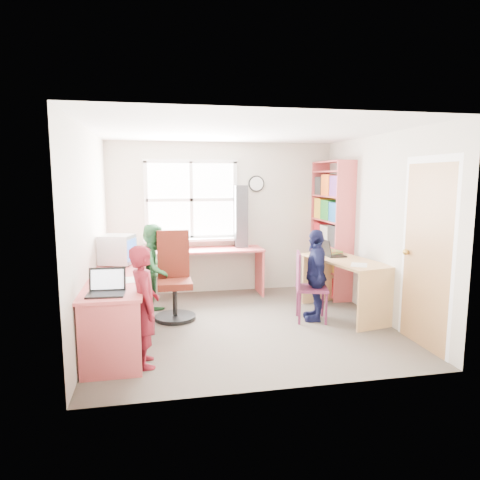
{
  "coord_description": "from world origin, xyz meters",
  "views": [
    {
      "loc": [
        -1.05,
        -5.1,
        1.85
      ],
      "look_at": [
        0.0,
        0.25,
        1.05
      ],
      "focal_mm": 32.0,
      "sensor_mm": 36.0,
      "label": 1
    }
  ],
  "objects": [
    {
      "name": "l_desk",
      "position": [
        -1.31,
        -0.28,
        0.46
      ],
      "size": [
        2.38,
        2.95,
        0.75
      ],
      "color": "#DB5758",
      "rests_on": "ground"
    },
    {
      "name": "speaker_a",
      "position": [
        -1.44,
        0.3,
        0.83
      ],
      "size": [
        0.09,
        0.09,
        0.16
      ],
      "rotation": [
        0.0,
        0.0,
        -0.08
      ],
      "color": "black",
      "rests_on": "l_desk"
    },
    {
      "name": "bookshelf",
      "position": [
        1.65,
        1.19,
        1.0
      ],
      "size": [
        0.3,
        1.02,
        2.1
      ],
      "color": "#DB5758",
      "rests_on": "ground"
    },
    {
      "name": "crt_monitor",
      "position": [
        -1.55,
        0.44,
        0.94
      ],
      "size": [
        0.47,
        0.44,
        0.38
      ],
      "rotation": [
        0.0,
        0.0,
        -0.31
      ],
      "color": "silver",
      "rests_on": "l_desk"
    },
    {
      "name": "laptop_right",
      "position": [
        1.33,
        0.45,
        0.81
      ],
      "size": [
        0.29,
        0.35,
        0.24
      ],
      "rotation": [
        0.0,
        0.0,
        1.59
      ],
      "color": "black",
      "rests_on": "right_desk"
    },
    {
      "name": "paper_a",
      "position": [
        -1.4,
        -0.45,
        0.75
      ],
      "size": [
        0.25,
        0.32,
        0.0
      ],
      "rotation": [
        0.0,
        0.0,
        0.17
      ],
      "color": "silver",
      "rests_on": "l_desk"
    },
    {
      "name": "laptop_left",
      "position": [
        -1.54,
        -0.97,
        0.81
      ],
      "size": [
        0.36,
        0.3,
        0.24
      ],
      "rotation": [
        0.0,
        0.0,
        -0.04
      ],
      "color": "black",
      "rests_on": "l_desk"
    },
    {
      "name": "speaker_b",
      "position": [
        -1.51,
        0.8,
        0.83
      ],
      "size": [
        0.1,
        0.1,
        0.17
      ],
      "rotation": [
        0.0,
        0.0,
        -0.2
      ],
      "color": "black",
      "rests_on": "l_desk"
    },
    {
      "name": "right_desk",
      "position": [
        1.43,
        0.15,
        0.55
      ],
      "size": [
        0.86,
        1.41,
        0.76
      ],
      "rotation": [
        0.0,
        0.0,
        0.2
      ],
      "color": "tan",
      "rests_on": "ground"
    },
    {
      "name": "wooden_chair",
      "position": [
        0.83,
        0.01,
        0.49
      ],
      "size": [
        0.47,
        0.47,
        0.9
      ],
      "rotation": [
        0.0,
        0.0,
        -0.25
      ],
      "color": "#5A1E39",
      "rests_on": "ground"
    },
    {
      "name": "person_navy",
      "position": [
        0.96,
        0.03,
        0.6
      ],
      "size": [
        0.44,
        0.75,
        1.19
      ],
      "primitive_type": "imported",
      "rotation": [
        0.0,
        0.0,
        -1.8
      ],
      "color": "#13163B",
      "rests_on": "ground"
    },
    {
      "name": "cd_tower",
      "position": [
        0.27,
        1.51,
        1.24
      ],
      "size": [
        0.2,
        0.17,
        0.98
      ],
      "rotation": [
        0.0,
        0.0,
        0.0
      ],
      "color": "black",
      "rests_on": "l_desk"
    },
    {
      "name": "game_box",
      "position": [
        1.37,
        0.58,
        0.79
      ],
      "size": [
        0.34,
        0.34,
        0.05
      ],
      "rotation": [
        0.0,
        0.0,
        0.33
      ],
      "color": "red",
      "rests_on": "right_desk"
    },
    {
      "name": "swivel_chair",
      "position": [
        -0.84,
        0.46,
        0.5
      ],
      "size": [
        0.54,
        0.54,
        1.15
      ],
      "rotation": [
        0.0,
        0.0,
        0.0
      ],
      "color": "black",
      "rests_on": "ground"
    },
    {
      "name": "person_green",
      "position": [
        -1.09,
        0.7,
        0.62
      ],
      "size": [
        0.69,
        0.75,
        1.23
      ],
      "primitive_type": "imported",
      "rotation": [
        0.0,
        0.0,
        1.08
      ],
      "color": "#296736",
      "rests_on": "ground"
    },
    {
      "name": "paper_b",
      "position": [
        1.43,
        -0.22,
        0.76
      ],
      "size": [
        0.3,
        0.34,
        0.0
      ],
      "rotation": [
        0.0,
        0.0,
        -0.51
      ],
      "color": "silver",
      "rests_on": "right_desk"
    },
    {
      "name": "potted_plant",
      "position": [
        -0.72,
        1.41,
        0.89
      ],
      "size": [
        0.18,
        0.16,
        0.27
      ],
      "primitive_type": "imported",
      "rotation": [
        0.0,
        0.0,
        -0.31
      ],
      "color": "#2B6C31",
      "rests_on": "l_desk"
    },
    {
      "name": "person_red",
      "position": [
        -1.19,
        -0.96,
        0.6
      ],
      "size": [
        0.35,
        0.48,
        1.21
      ],
      "primitive_type": "imported",
      "rotation": [
        0.0,
        0.0,
        1.72
      ],
      "color": "maroon",
      "rests_on": "ground"
    },
    {
      "name": "room",
      "position": [
        0.01,
        0.1,
        1.22
      ],
      "size": [
        3.64,
        3.44,
        2.44
      ],
      "color": "#4A423A",
      "rests_on": "ground"
    }
  ]
}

